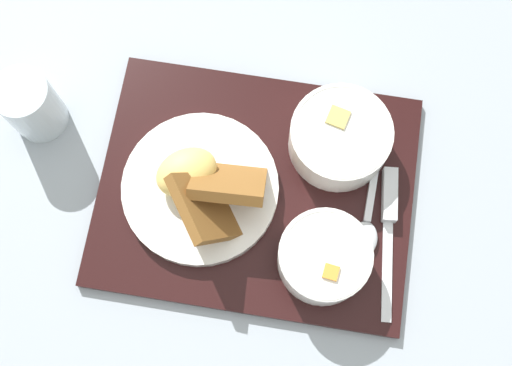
# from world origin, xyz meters

# --- Properties ---
(ground_plane) EXTENTS (4.00, 4.00, 0.00)m
(ground_plane) POSITION_xyz_m (0.00, 0.00, 0.00)
(ground_plane) COLOR #99A3AD
(serving_tray) EXTENTS (0.42, 0.34, 0.01)m
(serving_tray) POSITION_xyz_m (0.00, 0.00, 0.01)
(serving_tray) COLOR black
(serving_tray) RESTS_ON ground_plane
(bowl_salad) EXTENTS (0.11, 0.11, 0.06)m
(bowl_salad) POSITION_xyz_m (-0.10, 0.07, 0.04)
(bowl_salad) COLOR white
(bowl_salad) RESTS_ON serving_tray
(bowl_soup) EXTENTS (0.13, 0.13, 0.06)m
(bowl_soup) POSITION_xyz_m (-0.09, -0.08, 0.04)
(bowl_soup) COLOR white
(bowl_soup) RESTS_ON serving_tray
(plate_main) EXTENTS (0.20, 0.20, 0.08)m
(plate_main) POSITION_xyz_m (0.07, 0.02, 0.03)
(plate_main) COLOR white
(plate_main) RESTS_ON serving_tray
(knife) EXTENTS (0.04, 0.19, 0.02)m
(knife) POSITION_xyz_m (-0.17, -0.01, 0.02)
(knife) COLOR silver
(knife) RESTS_ON serving_tray
(spoon) EXTENTS (0.03, 0.15, 0.01)m
(spoon) POSITION_xyz_m (-0.15, 0.01, 0.02)
(spoon) COLOR silver
(spoon) RESTS_ON serving_tray
(glass_water) EXTENTS (0.07, 0.07, 0.09)m
(glass_water) POSITION_xyz_m (0.30, -0.04, 0.04)
(glass_water) COLOR silver
(glass_water) RESTS_ON ground_plane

